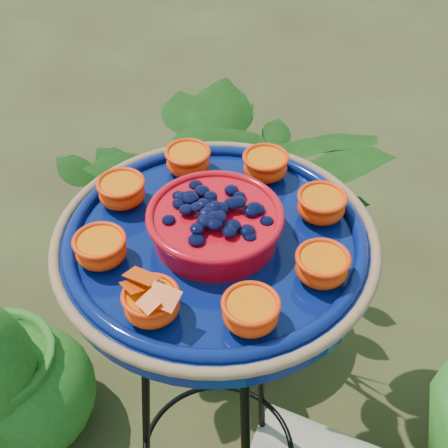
% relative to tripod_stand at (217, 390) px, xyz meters
% --- Properties ---
extents(tripod_stand, '(0.42, 0.42, 0.99)m').
position_rel_tripod_stand_xyz_m(tripod_stand, '(0.00, 0.00, 0.00)').
color(tripod_stand, black).
rests_on(tripod_stand, ground).
extents(feeder_dish, '(0.59, 0.59, 0.12)m').
position_rel_tripod_stand_xyz_m(feeder_dish, '(0.00, -0.00, 0.43)').
color(feeder_dish, '#071454').
rests_on(feeder_dish, tripod_stand).
extents(shrub_back_left, '(1.16, 1.16, 0.98)m').
position_rel_tripod_stand_xyz_m(shrub_back_left, '(-0.54, 0.48, -0.11)').
color(shrub_back_left, '#224D14').
rests_on(shrub_back_left, ground).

